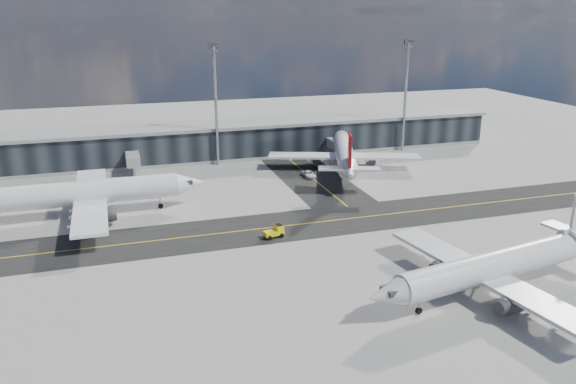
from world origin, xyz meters
name	(u,v)px	position (x,y,z in m)	size (l,w,h in m)	color
ground	(271,237)	(0.00, 0.00, 0.00)	(300.00, 300.00, 0.00)	gray
taxiway_lanes	(276,213)	(3.91, 10.74, 0.01)	(180.00, 63.00, 0.03)	black
terminal_concourse	(213,142)	(0.04, 54.93, 4.09)	(152.00, 19.80, 8.80)	black
floodlight_masts	(216,101)	(0.00, 48.00, 15.61)	(102.50, 0.70, 28.90)	gray
airliner_af	(79,194)	(-30.41, 19.51, 4.40)	(44.81, 38.11, 13.32)	white
airliner_redtail	(344,154)	(27.17, 33.74, 4.10)	(35.13, 40.67, 12.41)	white
airliner_near	(495,266)	(22.91, -27.35, 3.87)	(39.46, 33.81, 11.71)	silver
baggage_tug	(275,231)	(0.58, -0.35, 1.03)	(3.54, 2.26, 2.06)	yellow
service_van	(309,174)	(17.60, 31.43, 0.67)	(2.22, 4.81, 1.34)	white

